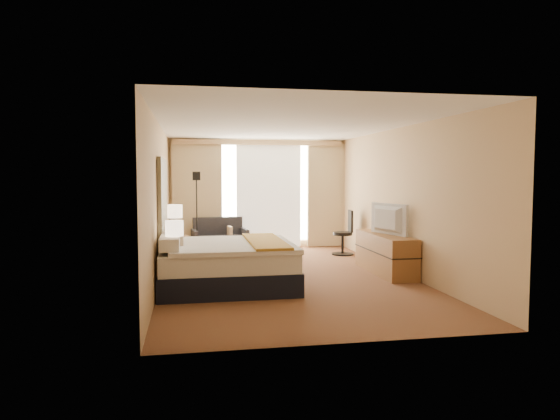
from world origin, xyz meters
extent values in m
cube|color=#582219|center=(0.00, 0.00, 0.00)|extent=(4.20, 7.00, 0.02)
cube|color=silver|center=(0.00, 0.00, 2.60)|extent=(4.20, 7.00, 0.02)
cube|color=tan|center=(0.00, 3.50, 1.30)|extent=(4.20, 0.02, 2.60)
cube|color=tan|center=(0.00, -3.50, 1.30)|extent=(4.20, 0.02, 2.60)
cube|color=tan|center=(-2.10, 0.00, 1.30)|extent=(0.02, 7.00, 2.60)
cube|color=tan|center=(2.10, 0.00, 1.30)|extent=(0.02, 7.00, 2.60)
cube|color=black|center=(-2.06, 0.20, 1.28)|extent=(0.06, 1.85, 1.50)
cube|color=#965D36|center=(-1.87, -1.05, 0.28)|extent=(0.45, 0.52, 0.55)
cube|color=#965D36|center=(-1.87, 1.45, 0.28)|extent=(0.45, 0.52, 0.55)
cube|color=#965D36|center=(1.83, 0.00, 0.35)|extent=(0.50, 1.80, 0.70)
cube|color=white|center=(0.25, 3.47, 1.32)|extent=(2.30, 0.02, 2.30)
cube|color=#C6B08B|center=(-1.45, 3.38, 1.27)|extent=(1.15, 0.09, 2.50)
cube|color=#C6B08B|center=(1.65, 3.38, 1.27)|extent=(0.90, 0.09, 2.50)
cube|color=white|center=(0.25, 3.43, 1.27)|extent=(1.55, 0.04, 2.50)
cube|color=tan|center=(0.00, 3.34, 2.52)|extent=(4.00, 0.16, 0.12)
cube|color=black|center=(-1.05, -0.64, 0.17)|extent=(2.06, 1.86, 0.34)
cube|color=silver|center=(-1.05, -0.64, 0.49)|extent=(2.01, 1.81, 0.29)
cube|color=silver|center=(-0.97, -0.64, 0.66)|extent=(1.88, 1.88, 0.07)
cube|color=gold|center=(-0.44, -0.64, 0.71)|extent=(0.54, 1.88, 0.04)
cube|color=silver|center=(-1.90, -1.09, 0.78)|extent=(0.27, 0.76, 0.18)
cube|color=silver|center=(-1.90, -0.19, 0.78)|extent=(0.27, 0.76, 0.18)
cube|color=#F2E6C7|center=(-1.76, -0.64, 0.82)|extent=(0.10, 0.41, 0.35)
cube|color=maroon|center=(-0.95, 3.00, 0.11)|extent=(1.31, 0.81, 0.22)
cube|color=#29292D|center=(-0.94, 2.96, 0.29)|extent=(1.21, 0.67, 0.14)
cube|color=#29292D|center=(-0.98, 3.26, 0.53)|extent=(1.16, 0.26, 0.49)
cube|color=#29292D|center=(-1.52, 2.93, 0.32)|extent=(0.17, 0.67, 0.40)
cube|color=#29292D|center=(-0.38, 3.07, 0.32)|extent=(0.17, 0.67, 0.40)
cube|color=#F2E6C7|center=(-0.72, 2.98, 0.44)|extent=(0.11, 0.32, 0.28)
cube|color=black|center=(-1.47, 2.77, 0.01)|extent=(0.23, 0.23, 0.03)
cylinder|color=black|center=(-1.47, 2.77, 0.84)|extent=(0.03, 0.03, 1.63)
cube|color=black|center=(-1.47, 2.77, 1.73)|extent=(0.17, 0.17, 0.19)
cylinder|color=black|center=(1.69, 2.10, 0.01)|extent=(0.48, 0.48, 0.03)
cylinder|color=black|center=(1.69, 2.10, 0.25)|extent=(0.06, 0.06, 0.43)
cylinder|color=black|center=(1.69, 2.10, 0.47)|extent=(0.42, 0.42, 0.07)
cube|color=black|center=(1.86, 2.08, 0.75)|extent=(0.10, 0.39, 0.48)
cube|color=black|center=(-1.84, -1.07, 0.57)|extent=(0.09, 0.09, 0.04)
cylinder|color=black|center=(-1.84, -1.07, 0.75)|extent=(0.03, 0.03, 0.32)
cylinder|color=#F8DDBA|center=(-1.84, -1.07, 0.99)|extent=(0.26, 0.26, 0.22)
cube|color=black|center=(-1.91, 1.48, 0.57)|extent=(0.11, 0.11, 0.04)
cylinder|color=black|center=(-1.91, 1.48, 0.78)|extent=(0.03, 0.03, 0.37)
cylinder|color=#F8DDBA|center=(-1.91, 1.48, 1.05)|extent=(0.30, 0.30, 0.26)
cube|color=#94B3E4|center=(-1.86, -0.92, 0.60)|extent=(0.14, 0.14, 0.11)
cube|color=black|center=(-1.86, 1.62, 0.59)|extent=(0.23, 0.19, 0.08)
imported|color=black|center=(1.78, -0.06, 0.98)|extent=(0.39, 0.95, 0.55)
camera|label=1|loc=(-1.60, -8.39, 1.75)|focal=32.00mm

